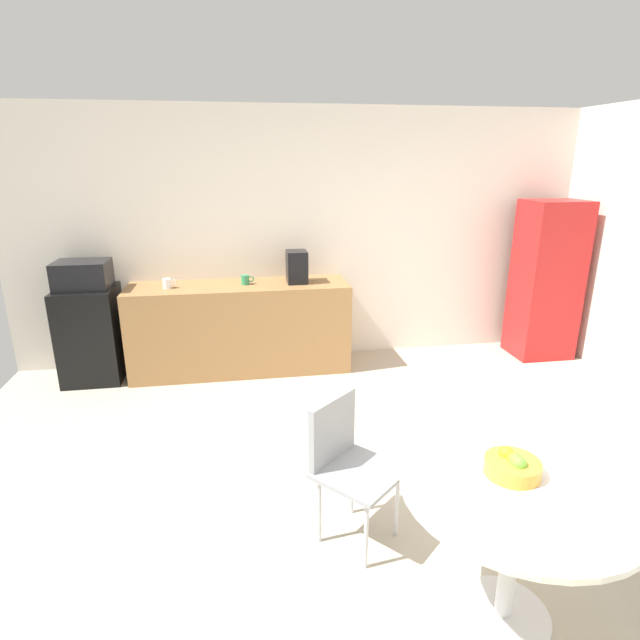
# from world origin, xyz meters

# --- Properties ---
(ground_plane) EXTENTS (6.00, 6.00, 0.00)m
(ground_plane) POSITION_xyz_m (0.00, 0.00, 0.00)
(ground_plane) COLOR #B2A893
(wall_back) EXTENTS (6.00, 0.10, 2.60)m
(wall_back) POSITION_xyz_m (0.00, 3.00, 1.30)
(wall_back) COLOR silver
(wall_back) RESTS_ON ground_plane
(counter_block) EXTENTS (2.18, 0.60, 0.90)m
(counter_block) POSITION_xyz_m (-0.72, 2.65, 0.45)
(counter_block) COLOR #9E7042
(counter_block) RESTS_ON ground_plane
(mini_fridge) EXTENTS (0.54, 0.54, 0.92)m
(mini_fridge) POSITION_xyz_m (-2.15, 2.65, 0.46)
(mini_fridge) COLOR black
(mini_fridge) RESTS_ON ground_plane
(microwave) EXTENTS (0.48, 0.38, 0.26)m
(microwave) POSITION_xyz_m (-2.15, 2.65, 1.05)
(microwave) COLOR black
(microwave) RESTS_ON mini_fridge
(locker_cabinet) EXTENTS (0.60, 0.50, 1.68)m
(locker_cabinet) POSITION_xyz_m (2.55, 2.55, 0.84)
(locker_cabinet) COLOR #B21E1E
(locker_cabinet) RESTS_ON ground_plane
(round_table) EXTENTS (1.04, 1.04, 0.74)m
(round_table) POSITION_xyz_m (0.45, -0.58, 0.59)
(round_table) COLOR silver
(round_table) RESTS_ON ground_plane
(chair_gray) EXTENTS (0.59, 0.59, 0.83)m
(chair_gray) POSITION_xyz_m (-0.17, 0.12, 0.52)
(chair_gray) COLOR silver
(chair_gray) RESTS_ON ground_plane
(fruit_bowl) EXTENTS (0.25, 0.25, 0.11)m
(fruit_bowl) POSITION_xyz_m (0.46, -0.50, 0.78)
(fruit_bowl) COLOR gold
(fruit_bowl) RESTS_ON round_table
(mug_white) EXTENTS (0.13, 0.08, 0.09)m
(mug_white) POSITION_xyz_m (-0.65, 2.65, 0.95)
(mug_white) COLOR #338C59
(mug_white) RESTS_ON counter_block
(mug_green) EXTENTS (0.13, 0.08, 0.09)m
(mug_green) POSITION_xyz_m (-1.39, 2.62, 0.95)
(mug_green) COLOR white
(mug_green) RESTS_ON counter_block
(coffee_maker) EXTENTS (0.20, 0.24, 0.32)m
(coffee_maker) POSITION_xyz_m (-0.13, 2.65, 1.06)
(coffee_maker) COLOR black
(coffee_maker) RESTS_ON counter_block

